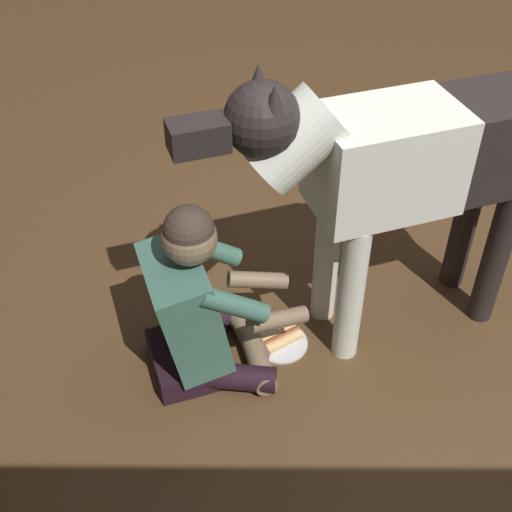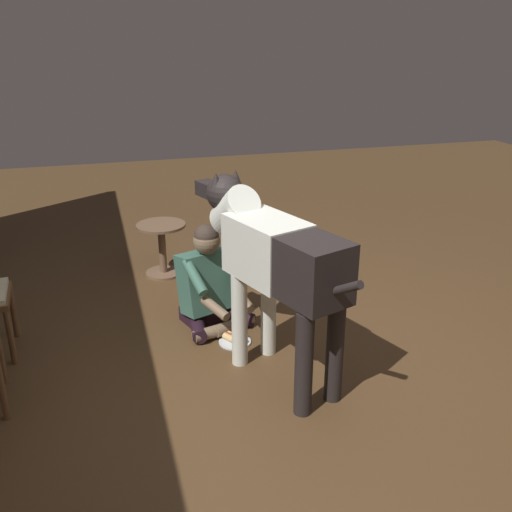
{
  "view_description": "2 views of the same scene",
  "coord_description": "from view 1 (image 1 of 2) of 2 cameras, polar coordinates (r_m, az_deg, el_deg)",
  "views": [
    {
      "loc": [
        0.65,
        2.29,
        2.28
      ],
      "look_at": [
        0.66,
        0.31,
        0.59
      ],
      "focal_mm": 47.62,
      "sensor_mm": 36.0,
      "label": 1
    },
    {
      "loc": [
        -3.09,
        1.12,
        2.2
      ],
      "look_at": [
        0.71,
        0.01,
        0.62
      ],
      "focal_mm": 39.69,
      "sensor_mm": 36.0,
      "label": 2
    }
  ],
  "objects": [
    {
      "name": "large_dog",
      "position": [
        2.69,
        11.85,
        7.4
      ],
      "size": [
        1.61,
        0.7,
        1.31
      ],
      "color": "silver",
      "rests_on": "ground"
    },
    {
      "name": "ground_plane",
      "position": [
        3.29,
        11.59,
        -4.34
      ],
      "size": [
        14.65,
        14.65,
        0.0
      ],
      "primitive_type": "plane",
      "color": "#4B341D"
    },
    {
      "name": "person_sitting_on_floor",
      "position": [
        2.75,
        -4.88,
        -4.34
      ],
      "size": [
        0.71,
        0.6,
        0.84
      ],
      "color": "black",
      "rests_on": "ground"
    },
    {
      "name": "hot_dog_on_plate",
      "position": [
        3.06,
        2.07,
        -7.06
      ],
      "size": [
        0.24,
        0.24,
        0.06
      ],
      "color": "silver",
      "rests_on": "ground"
    }
  ]
}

